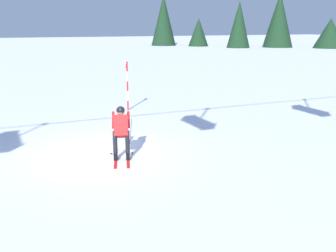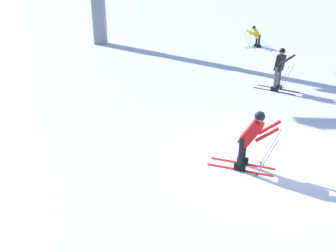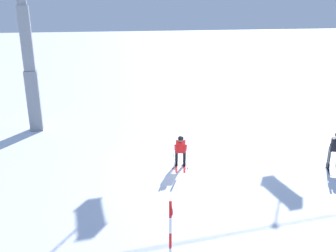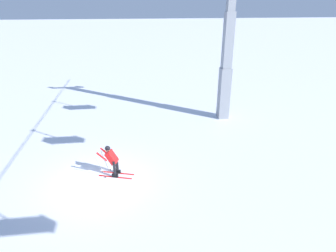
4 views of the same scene
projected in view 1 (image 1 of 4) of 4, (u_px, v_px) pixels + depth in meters
name	position (u px, v px, depth m)	size (l,w,h in m)	color
ground_plane	(101.00, 154.00, 12.47)	(260.00, 260.00, 0.00)	white
skier_carving_main	(121.00, 129.00, 11.94)	(1.05, 1.76, 1.68)	red
trail_marker_pole	(127.00, 84.00, 18.65)	(0.07, 0.28, 2.26)	red
tree_line_ridge	(242.00, 24.00, 73.64)	(27.72, 25.63, 9.67)	black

